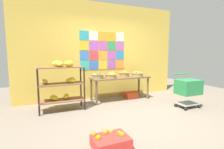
# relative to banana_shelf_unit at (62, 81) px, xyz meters

# --- Properties ---
(ground) EXTENTS (9.64, 9.64, 0.00)m
(ground) POSITION_rel_banana_shelf_unit_xyz_m (1.34, -1.05, -0.71)
(ground) COLOR #7A6D5E
(back_wall_with_art) EXTENTS (5.08, 0.07, 2.88)m
(back_wall_with_art) POSITION_rel_banana_shelf_unit_xyz_m (1.34, 0.80, 0.73)
(back_wall_with_art) COLOR gold
(back_wall_with_art) RESTS_ON ground
(banana_shelf_unit) EXTENTS (1.05, 0.43, 1.20)m
(banana_shelf_unit) POSITION_rel_banana_shelf_unit_xyz_m (0.00, 0.00, 0.00)
(banana_shelf_unit) COLOR black
(banana_shelf_unit) RESTS_ON ground
(display_table) EXTENTS (1.75, 0.62, 0.69)m
(display_table) POSITION_rel_banana_shelf_unit_xyz_m (1.69, 0.31, -0.10)
(display_table) COLOR brown
(display_table) RESTS_ON ground
(fruit_basket_right) EXTENTS (0.32, 0.32, 0.18)m
(fruit_basket_right) POSITION_rel_banana_shelf_unit_xyz_m (1.35, 0.17, 0.06)
(fruit_basket_right) COLOR #9F7347
(fruit_basket_right) RESTS_ON display_table
(fruit_basket_centre) EXTENTS (0.34, 0.34, 0.17)m
(fruit_basket_centre) POSITION_rel_banana_shelf_unit_xyz_m (0.99, 0.26, 0.05)
(fruit_basket_centre) COLOR #947850
(fruit_basket_centre) RESTS_ON display_table
(fruit_basket_left) EXTENTS (0.35, 0.35, 0.16)m
(fruit_basket_left) POSITION_rel_banana_shelf_unit_xyz_m (2.22, 0.21, 0.05)
(fruit_basket_left) COLOR #A4854F
(fruit_basket_left) RESTS_ON display_table
(fruit_basket_back_right) EXTENTS (0.31, 0.31, 0.18)m
(fruit_basket_back_right) POSITION_rel_banana_shelf_unit_xyz_m (1.83, 0.31, 0.06)
(fruit_basket_back_right) COLOR #A27541
(fruit_basket_back_right) RESTS_ON display_table
(produce_crate_under_table) EXTENTS (0.38, 0.32, 0.18)m
(produce_crate_under_table) POSITION_rel_banana_shelf_unit_xyz_m (2.08, 0.34, -0.62)
(produce_crate_under_table) COLOR red
(produce_crate_under_table) RESTS_ON ground
(orange_crate_foreground) EXTENTS (0.52, 0.39, 0.23)m
(orange_crate_foreground) POSITION_rel_banana_shelf_unit_xyz_m (0.42, -1.98, -0.61)
(orange_crate_foreground) COLOR red
(orange_crate_foreground) RESTS_ON ground
(shopping_cart) EXTENTS (0.57, 0.46, 0.85)m
(shopping_cart) POSITION_rel_banana_shelf_unit_xyz_m (2.94, -1.05, -0.21)
(shopping_cart) COLOR black
(shopping_cart) RESTS_ON ground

